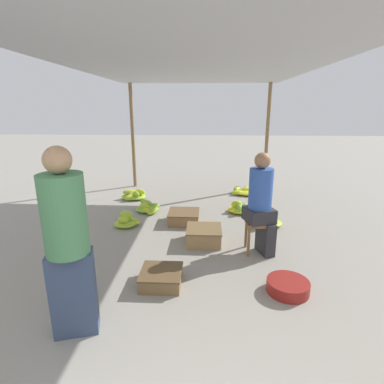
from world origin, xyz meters
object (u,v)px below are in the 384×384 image
vendor_foreground (68,243)px  crate_mid (161,277)px  basin_black (288,286)px  banana_pile_left_1 (126,221)px  stool (258,227)px  crate_near (184,217)px  banana_pile_left_2 (149,208)px  crate_far (204,235)px  vendor_seated (261,202)px  banana_pile_right_0 (265,220)px  banana_pile_right_2 (244,191)px  banana_pile_left_0 (134,195)px  banana_pile_right_1 (241,209)px

vendor_foreground → crate_mid: vendor_foreground is taller
basin_black → banana_pile_left_1: size_ratio=0.98×
stool → crate_near: bearing=136.1°
banana_pile_left_2 → crate_near: 0.84m
vendor_foreground → crate_far: vendor_foreground is taller
vendor_seated → crate_near: bearing=136.4°
crate_far → banana_pile_left_2: bearing=129.7°
crate_mid → crate_near: bearing=86.6°
banana_pile_right_0 → banana_pile_right_2: bearing=93.8°
crate_far → banana_pile_left_1: bearing=156.7°
banana_pile_right_0 → crate_far: 1.23m
banana_pile_right_2 → crate_near: bearing=-124.3°
banana_pile_left_0 → crate_far: (1.49, -2.05, 0.03)m
stool → crate_far: (-0.71, 0.25, -0.24)m
banana_pile_left_0 → banana_pile_right_1: size_ratio=1.02×
banana_pile_right_0 → crate_mid: (-1.45, -1.79, -0.01)m
basin_black → banana_pile_left_2: bearing=128.7°
basin_black → banana_pile_left_2: size_ratio=0.92×
stool → basin_black: bearing=-79.0°
banana_pile_left_2 → crate_mid: size_ratio=1.08×
vendor_foreground → banana_pile_right_1: size_ratio=3.07×
banana_pile_left_1 → crate_far: (1.27, -0.55, 0.02)m
stool → banana_pile_right_0: stool is taller
stool → banana_pile_right_1: bearing=91.4°
stool → banana_pile_left_2: (-1.75, 1.49, -0.28)m
banana_pile_left_2 → banana_pile_right_1: size_ratio=0.92×
banana_pile_right_0 → crate_near: 1.35m
banana_pile_left_0 → crate_far: size_ratio=1.08×
banana_pile_right_2 → vendor_seated: bearing=-92.9°
banana_pile_left_0 → banana_pile_left_2: 0.92m
banana_pile_left_1 → crate_near: (0.92, 0.22, 0.00)m
vendor_seated → basin_black: 1.11m
banana_pile_right_0 → banana_pile_right_2: 1.85m
banana_pile_right_1 → crate_mid: 2.64m
banana_pile_left_1 → stool: bearing=-21.8°
banana_pile_left_1 → banana_pile_left_0: bearing=98.3°
crate_near → crate_mid: crate_near is taller
stool → banana_pile_left_0: 3.19m
crate_mid → banana_pile_right_2: bearing=69.9°
vendor_foreground → banana_pile_left_0: size_ratio=3.00×
basin_black → crate_far: bearing=127.6°
banana_pile_left_2 → banana_pile_left_0: bearing=119.6°
banana_pile_right_2 → crate_near: size_ratio=1.23×
banana_pile_left_2 → banana_pile_right_1: banana_pile_left_2 is taller
stool → crate_mid: 1.46m
banana_pile_right_0 → banana_pile_left_1: bearing=-175.7°
banana_pile_left_0 → crate_mid: bearing=-71.7°
vendor_foreground → crate_mid: 1.22m
banana_pile_left_2 → banana_pile_left_1: bearing=-108.8°
banana_pile_right_0 → banana_pile_right_2: banana_pile_right_0 is taller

